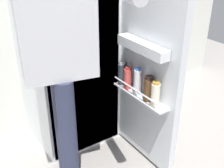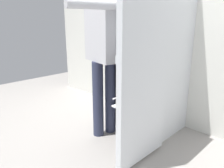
# 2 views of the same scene
# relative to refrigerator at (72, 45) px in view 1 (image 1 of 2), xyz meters

# --- Properties ---
(ground_plane) EXTENTS (6.54, 6.54, 0.00)m
(ground_plane) POSITION_rel_refrigerator_xyz_m (-0.03, -0.50, -0.86)
(ground_plane) COLOR gray
(refrigerator) EXTENTS (0.71, 1.25, 1.73)m
(refrigerator) POSITION_rel_refrigerator_xyz_m (0.00, 0.00, 0.00)
(refrigerator) COLOR silver
(refrigerator) RESTS_ON ground_plane
(person) EXTENTS (0.57, 0.83, 1.71)m
(person) POSITION_rel_refrigerator_xyz_m (-0.30, -0.44, 0.17)
(person) COLOR #2D334C
(person) RESTS_ON ground_plane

